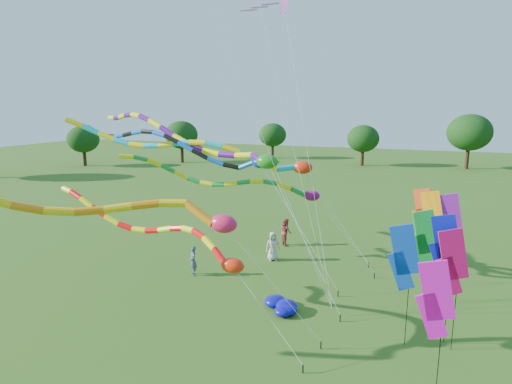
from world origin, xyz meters
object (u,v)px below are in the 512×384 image
(tube_kite_orange, at_px, (71,202))
(person_c, at_px, (286,232))
(tube_kite_red, at_px, (166,234))
(blue_nylon_heap, at_px, (278,305))
(person_a, at_px, (273,246))
(person_b, at_px, (193,261))

(tube_kite_orange, bearing_deg, person_c, 55.14)
(person_c, bearing_deg, tube_kite_red, 133.98)
(tube_kite_red, distance_m, tube_kite_orange, 4.01)
(blue_nylon_heap, xyz_separation_m, person_a, (-2.19, 5.69, 0.61))
(tube_kite_orange, height_order, person_a, tube_kite_orange)
(person_c, bearing_deg, tube_kite_orange, 129.96)
(blue_nylon_heap, distance_m, person_c, 8.93)
(tube_kite_orange, bearing_deg, person_a, 51.52)
(tube_kite_orange, relative_size, person_a, 9.11)
(person_b, bearing_deg, person_c, 113.62)
(blue_nylon_heap, distance_m, person_b, 5.75)
(tube_kite_orange, height_order, person_b, tube_kite_orange)
(person_b, bearing_deg, person_a, 97.23)
(tube_kite_red, relative_size, person_a, 7.12)
(person_c, bearing_deg, blue_nylon_heap, 157.20)
(tube_kite_orange, relative_size, person_b, 9.76)
(tube_kite_orange, relative_size, person_c, 8.87)
(tube_kite_red, xyz_separation_m, person_a, (1.71, 8.11, -2.81))
(person_b, height_order, person_c, person_c)
(tube_kite_orange, bearing_deg, tube_kite_red, 42.40)
(tube_kite_orange, xyz_separation_m, person_a, (3.20, 11.32, -4.68))
(person_a, xyz_separation_m, person_b, (-3.14, -3.58, -0.06))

